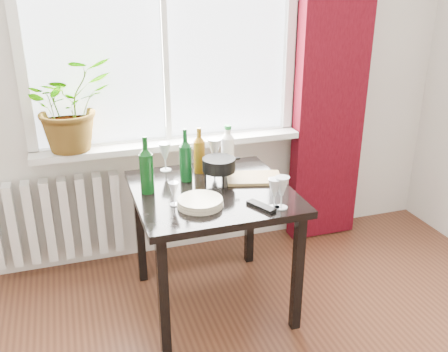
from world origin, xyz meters
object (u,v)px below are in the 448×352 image
object	(u,v)px
wineglass_far_right	(274,193)
wineglass_back_center	(215,154)
wineglass_back_left	(165,157)
fondue_pot	(219,170)
table	(212,205)
cutting_board	(254,178)
potted_plant	(69,104)
cleaning_bottle	(228,147)
wineglass_front_right	(282,192)
plate_stack	(200,202)
wine_bottle_left	(146,165)
bottle_amber	(199,150)
radiator	(57,219)
wineglass_front_left	(174,194)
wine_bottle_right	(186,155)
tv_remote	(261,206)

from	to	relation	value
wineglass_far_right	wineglass_back_center	distance (m)	0.61
wineglass_back_left	fondue_pot	bearing A→B (deg)	-47.22
table	wineglass_back_left	xyz separation A→B (m)	(-0.19, 0.36, 0.18)
wineglass_far_right	wineglass_back_left	distance (m)	0.79
fondue_pot	wineglass_back_left	bearing A→B (deg)	144.64
cutting_board	potted_plant	bearing A→B (deg)	150.11
wineglass_back_left	cleaning_bottle	bearing A→B (deg)	-11.18
fondue_pot	table	bearing A→B (deg)	-115.72
wineglass_front_right	plate_stack	size ratio (longest dim) A/B	0.72
wine_bottle_left	bottle_amber	bearing A→B (deg)	29.61
wineglass_back_center	cutting_board	bearing A→B (deg)	-51.48
wineglass_far_right	plate_stack	xyz separation A→B (m)	(-0.35, 0.14, -0.06)
potted_plant	wineglass_back_center	world-z (taller)	potted_plant
radiator	cleaning_bottle	size ratio (longest dim) A/B	2.97
potted_plant	bottle_amber	world-z (taller)	potted_plant
wineglass_back_center	wineglass_back_left	world-z (taller)	wineglass_back_center
wineglass_far_right	plate_stack	distance (m)	0.38
table	fondue_pot	size ratio (longest dim) A/B	3.98
radiator	fondue_pot	xyz separation A→B (m)	(0.92, -0.54, 0.43)
radiator	wine_bottle_left	xyz separation A→B (m)	(0.51, -0.56, 0.52)
wineglass_front_right	plate_stack	distance (m)	0.42
radiator	wine_bottle_left	bearing A→B (deg)	-47.66
cleaning_bottle	fondue_pot	world-z (taller)	cleaning_bottle
wineglass_far_right	cutting_board	bearing A→B (deg)	84.09
bottle_amber	wineglass_back_center	size ratio (longest dim) A/B	1.40
wineglass_far_right	cutting_board	distance (m)	0.39
wine_bottle_left	cutting_board	distance (m)	0.63
table	wineglass_back_center	distance (m)	0.35
bottle_amber	wineglass_far_right	bearing A→B (deg)	-68.84
radiator	wineglass_front_right	distance (m)	1.54
potted_plant	wineglass_front_right	bearing A→B (deg)	-44.64
wineglass_far_right	wineglass_back_left	bearing A→B (deg)	121.60
wine_bottle_left	cutting_board	bearing A→B (deg)	-0.93
radiator	table	world-z (taller)	table
bottle_amber	wineglass_back_center	world-z (taller)	bottle_amber
cleaning_bottle	fondue_pot	size ratio (longest dim) A/B	1.26
cleaning_bottle	plate_stack	size ratio (longest dim) A/B	1.12
wine_bottle_left	wineglass_far_right	distance (m)	0.70
wineglass_back_left	wineglass_front_left	world-z (taller)	wineglass_back_left
cleaning_bottle	wineglass_front_left	distance (m)	0.60
wine_bottle_right	radiator	bearing A→B (deg)	148.55
bottle_amber	wineglass_front_right	bearing A→B (deg)	-66.36
plate_stack	potted_plant	bearing A→B (deg)	125.93
radiator	plate_stack	distance (m)	1.15
bottle_amber	tv_remote	world-z (taller)	bottle_amber
wineglass_front_left	potted_plant	bearing A→B (deg)	121.20
wine_bottle_right	tv_remote	xyz separation A→B (m)	(0.27, -0.47, -0.14)
table	wineglass_back_center	size ratio (longest dim) A/B	4.24
table	wineglass_back_left	distance (m)	0.44
potted_plant	wine_bottle_right	size ratio (longest dim) A/B	1.82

